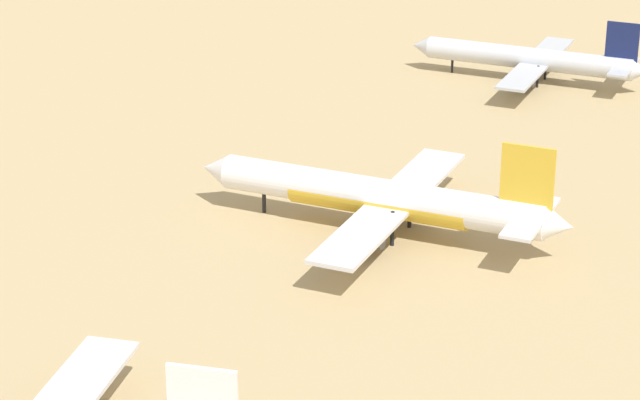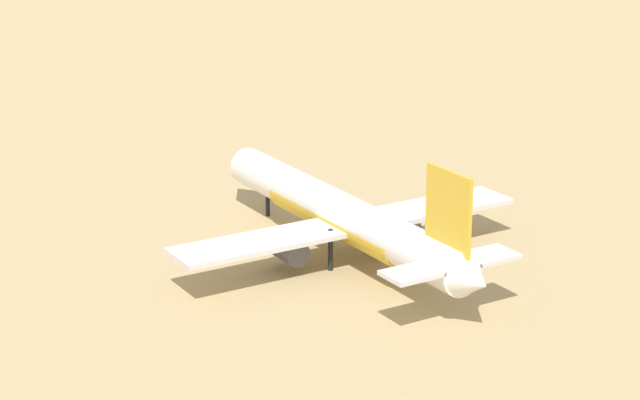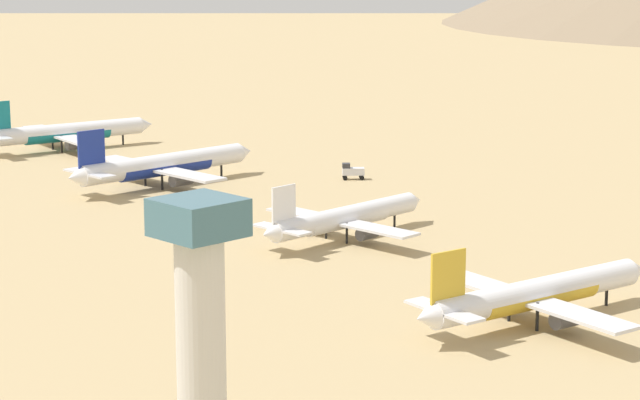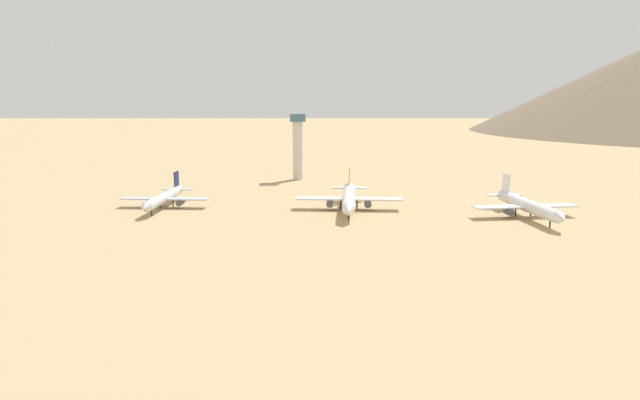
# 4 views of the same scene
# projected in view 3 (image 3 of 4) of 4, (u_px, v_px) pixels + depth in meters

# --- Properties ---
(ground_plane) EXTENTS (1800.00, 1800.00, 0.00)m
(ground_plane) POSITION_uv_depth(u_px,v_px,m) (328.00, 239.00, 233.48)
(ground_plane) COLOR tan
(parked_jet_1) EXTENTS (46.45, 37.96, 13.42)m
(parked_jet_1) POSITION_uv_depth(u_px,v_px,m) (535.00, 294.00, 181.01)
(parked_jet_1) COLOR white
(parked_jet_1) RESTS_ON ground
(parked_jet_2) EXTENTS (43.42, 35.21, 12.54)m
(parked_jet_2) POSITION_uv_depth(u_px,v_px,m) (345.00, 218.00, 232.89)
(parked_jet_2) COLOR white
(parked_jet_2) RESTS_ON ground
(parked_jet_3) EXTENTS (52.02, 42.12, 15.05)m
(parked_jet_3) POSITION_uv_depth(u_px,v_px,m) (163.00, 165.00, 283.62)
(parked_jet_3) COLOR white
(parked_jet_3) RESTS_ON ground
(parked_jet_4) EXTENTS (50.48, 41.29, 14.60)m
(parked_jet_4) POSITION_uv_depth(u_px,v_px,m) (66.00, 133.00, 333.54)
(parked_jet_4) COLOR white
(parked_jet_4) RESTS_ON ground
(service_truck) EXTENTS (5.52, 5.36, 3.90)m
(service_truck) POSITION_uv_depth(u_px,v_px,m) (352.00, 171.00, 292.61)
(service_truck) COLOR silver
(service_truck) RESTS_ON ground
(control_tower) EXTENTS (7.20, 7.20, 31.41)m
(control_tower) POSITION_uv_depth(u_px,v_px,m) (201.00, 341.00, 118.08)
(control_tower) COLOR beige
(control_tower) RESTS_ON ground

